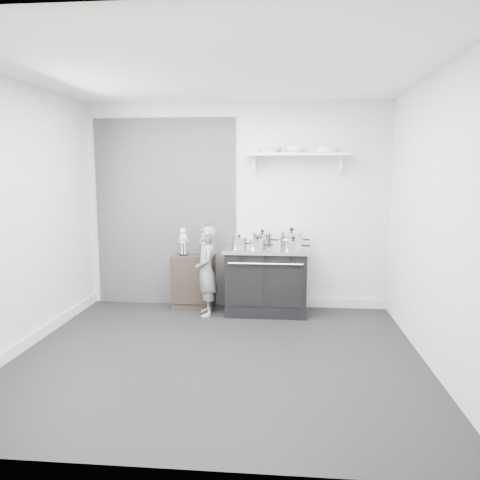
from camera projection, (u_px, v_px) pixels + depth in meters
name	position (u px, v px, depth m)	size (l,w,h in m)	color
ground	(218.00, 355.00, 4.62)	(4.00, 4.00, 0.00)	black
room_shell	(210.00, 188.00, 4.54)	(4.02, 3.62, 2.71)	beige
wall_shelf	(298.00, 155.00, 5.91)	(1.30, 0.26, 0.24)	silver
stove	(266.00, 280.00, 5.98)	(1.06, 0.66, 0.85)	black
side_cabinet	(194.00, 282.00, 6.21)	(0.54, 0.32, 0.71)	black
child	(206.00, 271.00, 5.85)	(0.41, 0.27, 1.13)	slate
pot_front_left	(239.00, 243.00, 5.85)	(0.28, 0.20, 0.17)	silver
pot_back_left	(262.00, 239.00, 6.03)	(0.34, 0.25, 0.21)	silver
pot_back_right	(291.00, 239.00, 5.98)	(0.38, 0.29, 0.25)	silver
pot_front_right	(293.00, 245.00, 5.69)	(0.33, 0.25, 0.17)	silver
pot_front_center	(257.00, 244.00, 5.78)	(0.29, 0.20, 0.16)	silver
skeleton_full	(183.00, 240.00, 6.14)	(0.12, 0.07, 0.42)	silver
skeleton_torso	(204.00, 241.00, 6.12)	(0.11, 0.07, 0.39)	silver
bowl_large	(269.00, 150.00, 5.93)	(0.31, 0.31, 0.08)	white
bowl_small	(295.00, 150.00, 5.90)	(0.23, 0.23, 0.07)	white
plate_stack	(327.00, 150.00, 5.86)	(0.26, 0.26, 0.06)	silver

